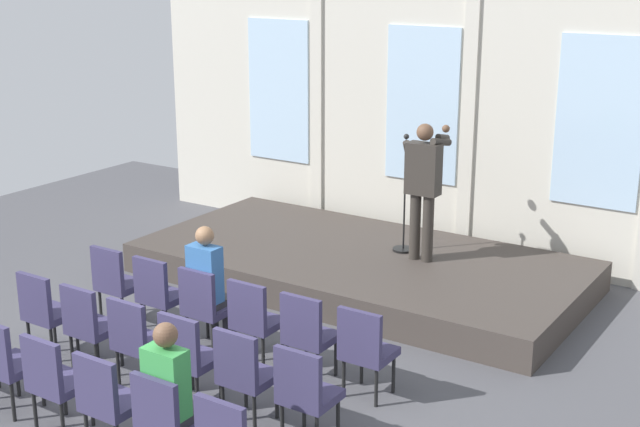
# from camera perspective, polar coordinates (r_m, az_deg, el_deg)

# --- Properties ---
(ground_plane) EXTENTS (14.99, 14.99, 0.00)m
(ground_plane) POSITION_cam_1_polar(r_m,az_deg,el_deg) (8.70, -11.38, -12.21)
(ground_plane) COLOR #4C4C51
(rear_partition) EXTENTS (9.26, 0.14, 4.19)m
(rear_partition) POSITION_cam_1_polar(r_m,az_deg,el_deg) (12.54, 6.86, 7.00)
(rear_partition) COLOR beige
(rear_partition) RESTS_ON ground
(stage_platform) EXTENTS (5.71, 2.85, 0.39)m
(stage_platform) POSITION_cam_1_polar(r_m,az_deg,el_deg) (11.56, 2.60, -3.45)
(stage_platform) COLOR #3F3833
(stage_platform) RESTS_ON ground
(speaker) EXTENTS (0.52, 0.69, 1.75)m
(speaker) POSITION_cam_1_polar(r_m,az_deg,el_deg) (11.01, 6.70, 2.06)
(speaker) COLOR #332D28
(speaker) RESTS_ON stage_platform
(mic_stand) EXTENTS (0.28, 0.28, 1.55)m
(mic_stand) POSITION_cam_1_polar(r_m,az_deg,el_deg) (11.51, 5.44, -0.81)
(mic_stand) COLOR black
(mic_stand) RESTS_ON stage_platform
(chair_r0_c0) EXTENTS (0.46, 0.44, 0.94)m
(chair_r0_c0) POSITION_cam_1_polar(r_m,az_deg,el_deg) (10.41, -13.08, -4.18)
(chair_r0_c0) COLOR black
(chair_r0_c0) RESTS_ON ground
(chair_r0_c1) EXTENTS (0.46, 0.44, 0.94)m
(chair_r0_c1) POSITION_cam_1_polar(r_m,az_deg,el_deg) (9.96, -10.40, -4.96)
(chair_r0_c1) COLOR black
(chair_r0_c1) RESTS_ON ground
(chair_r0_c2) EXTENTS (0.46, 0.44, 0.94)m
(chair_r0_c2) POSITION_cam_1_polar(r_m,az_deg,el_deg) (9.55, -7.48, -5.79)
(chair_r0_c2) COLOR black
(chair_r0_c2) RESTS_ON ground
(audience_r0_c2) EXTENTS (0.36, 0.39, 1.39)m
(audience_r0_c2) POSITION_cam_1_polar(r_m,az_deg,el_deg) (9.52, -7.23, -4.36)
(audience_r0_c2) COLOR #2D2D33
(audience_r0_c2) RESTS_ON ground
(chair_r0_c3) EXTENTS (0.46, 0.44, 0.94)m
(chair_r0_c3) POSITION_cam_1_polar(r_m,az_deg,el_deg) (9.16, -4.30, -6.68)
(chair_r0_c3) COLOR black
(chair_r0_c3) RESTS_ON ground
(chair_r0_c4) EXTENTS (0.46, 0.44, 0.94)m
(chair_r0_c4) POSITION_cam_1_polar(r_m,az_deg,el_deg) (8.80, -0.83, -7.62)
(chair_r0_c4) COLOR black
(chair_r0_c4) RESTS_ON ground
(chair_r0_c5) EXTENTS (0.46, 0.44, 0.94)m
(chair_r0_c5) POSITION_cam_1_polar(r_m,az_deg,el_deg) (8.48, 2.94, -8.61)
(chair_r0_c5) COLOR black
(chair_r0_c5) RESTS_ON ground
(chair_r1_c0) EXTENTS (0.46, 0.44, 0.94)m
(chair_r1_c0) POSITION_cam_1_polar(r_m,az_deg,el_deg) (9.78, -17.37, -5.88)
(chair_r1_c0) COLOR black
(chair_r1_c0) RESTS_ON ground
(chair_r1_c1) EXTENTS (0.46, 0.44, 0.94)m
(chair_r1_c1) POSITION_cam_1_polar(r_m,az_deg,el_deg) (9.31, -14.73, -6.81)
(chair_r1_c1) COLOR black
(chair_r1_c1) RESTS_ON ground
(chair_r1_c2) EXTENTS (0.46, 0.44, 0.94)m
(chair_r1_c2) POSITION_cam_1_polar(r_m,az_deg,el_deg) (8.86, -11.79, -7.82)
(chair_r1_c2) COLOR black
(chair_r1_c2) RESTS_ON ground
(chair_r1_c3) EXTENTS (0.46, 0.44, 0.94)m
(chair_r1_c3) POSITION_cam_1_polar(r_m,az_deg,el_deg) (8.44, -8.54, -8.91)
(chair_r1_c3) COLOR black
(chair_r1_c3) RESTS_ON ground
(chair_r1_c4) EXTENTS (0.46, 0.44, 0.94)m
(chair_r1_c4) POSITION_cam_1_polar(r_m,az_deg,el_deg) (8.05, -4.94, -10.08)
(chair_r1_c4) COLOR black
(chair_r1_c4) RESTS_ON ground
(chair_r1_c5) EXTENTS (0.46, 0.44, 0.94)m
(chair_r1_c5) POSITION_cam_1_polar(r_m,az_deg,el_deg) (7.71, -0.97, -11.32)
(chair_r1_c5) COLOR black
(chair_r1_c5) RESTS_ON ground
(chair_r2_c1) EXTENTS (0.46, 0.44, 0.94)m
(chair_r2_c1) POSITION_cam_1_polar(r_m,az_deg,el_deg) (8.73, -19.70, -8.87)
(chair_r2_c1) COLOR black
(chair_r2_c1) RESTS_ON ground
(chair_r2_c2) EXTENTS (0.46, 0.44, 0.94)m
(chair_r2_c2) POSITION_cam_1_polar(r_m,az_deg,el_deg) (8.25, -16.83, -10.11)
(chair_r2_c2) COLOR black
(chair_r2_c2) RESTS_ON ground
(chair_r2_c3) EXTENTS (0.46, 0.44, 0.94)m
(chair_r2_c3) POSITION_cam_1_polar(r_m,az_deg,el_deg) (7.79, -13.60, -11.47)
(chair_r2_c3) COLOR black
(chair_r2_c3) RESTS_ON ground
(chair_r2_c4) EXTENTS (0.46, 0.44, 0.94)m
(chair_r2_c4) POSITION_cam_1_polar(r_m,az_deg,el_deg) (7.37, -9.94, -12.95)
(chair_r2_c4) COLOR black
(chair_r2_c4) RESTS_ON ground
(audience_r2_c4) EXTENTS (0.36, 0.39, 1.35)m
(audience_r2_c4) POSITION_cam_1_polar(r_m,az_deg,el_deg) (7.32, -9.59, -11.25)
(audience_r2_c4) COLOR #2D2D33
(audience_r2_c4) RESTS_ON ground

